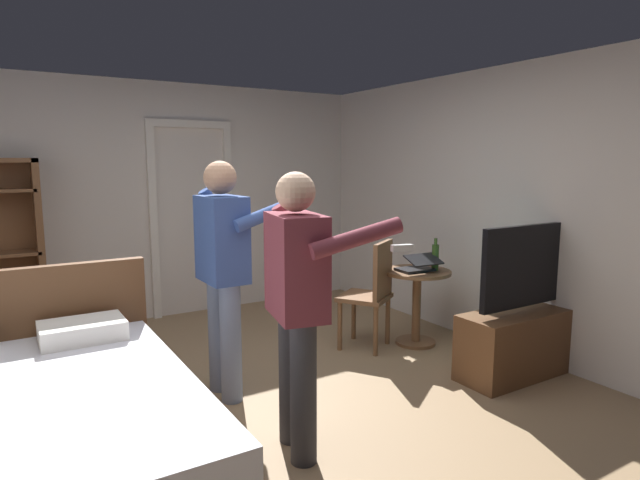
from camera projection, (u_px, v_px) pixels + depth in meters
ground_plane at (265, 415)px, 3.58m from camera, size 5.89×5.89×0.00m
wall_back at (152, 202)px, 5.70m from camera, size 5.05×0.12×2.52m
wall_right at (516, 211)px, 4.67m from camera, size 0.12×5.60×2.52m
doorway_frame at (191, 204)px, 5.85m from camera, size 0.93×0.08×2.13m
bed at (30, 440)px, 2.68m from camera, size 1.61×2.09×1.02m
tv_flatscreen at (526, 331)px, 4.25m from camera, size 1.22×0.40×1.21m
side_table at (417, 295)px, 4.91m from camera, size 0.61×0.61×0.70m
laptop at (418, 266)px, 4.82m from camera, size 0.34×0.35×0.16m
bottle_on_table at (435, 257)px, 4.87m from camera, size 0.06×0.06×0.30m
wooden_chair at (372, 290)px, 4.78m from camera, size 0.58×0.58×0.99m
person_blue_shirt at (298, 294)px, 3.01m from camera, size 0.69×0.71×1.64m
person_striped_shirt at (224, 263)px, 3.76m from camera, size 0.66×0.56×1.70m
suitcase_dark at (67, 352)px, 4.22m from camera, size 0.60×0.33×0.38m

